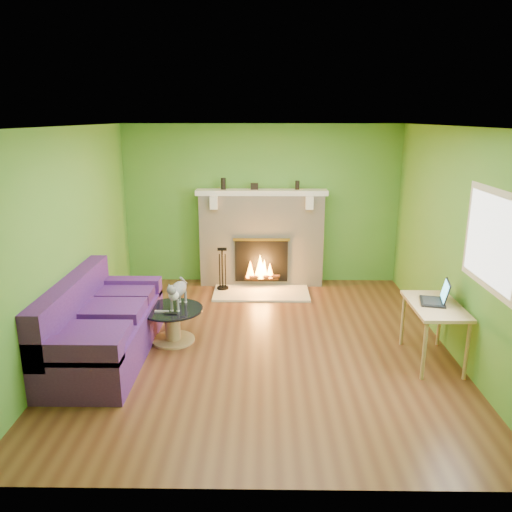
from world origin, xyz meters
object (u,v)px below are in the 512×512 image
Objects in this scene: desk at (435,311)px; cat at (178,293)px; coffee_table at (172,322)px; sofa at (99,328)px.

desk is 3.01m from cat.
desk reaches higher than coffee_table.
desk is (3.81, -0.05, 0.24)m from sofa.
desk is (3.04, -0.48, 0.36)m from coffee_table.
desk is 1.54× the size of cat.
sofa is 0.88m from coffee_table.
sofa reaches higher than cat.
cat is (0.84, 0.48, 0.26)m from sofa.
cat reaches higher than coffee_table.
sofa is 3.47× the size of cat.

